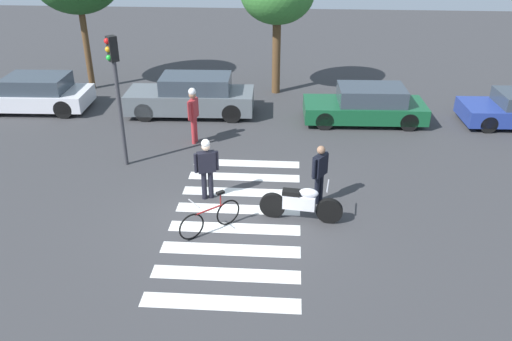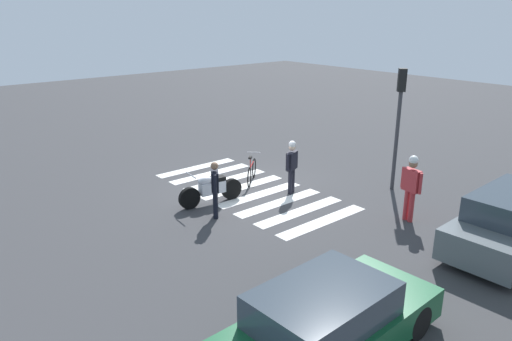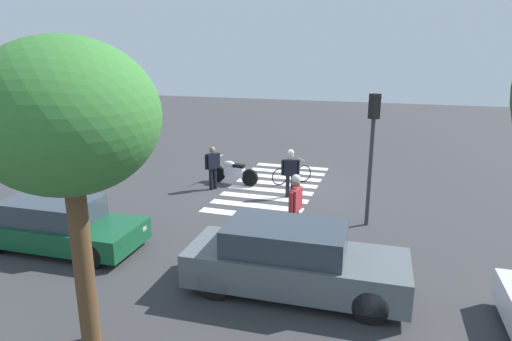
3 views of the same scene
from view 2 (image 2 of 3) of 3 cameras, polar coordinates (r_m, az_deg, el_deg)
ground_plane at (r=15.74m, az=-0.63°, el=-2.40°), size 60.00×60.00×0.00m
police_motorcycle at (r=14.61m, az=-5.32°, el=-2.21°), size 2.08×0.62×1.05m
leaning_bicycle at (r=16.39m, az=-0.51°, el=-0.13°), size 1.32×1.18×1.00m
officer_on_foot at (r=15.27m, az=4.24°, el=0.83°), size 0.62×0.35×1.73m
officer_by_motorcycle at (r=13.49m, az=-4.86°, el=-1.88°), size 0.43×0.56×1.63m
pedestrian_bystander at (r=13.82m, az=17.82°, el=-1.41°), size 0.28×0.69×1.89m
crosswalk_stripes at (r=15.73m, az=-0.63°, el=-2.38°), size 3.22×6.75×0.01m
car_green_compact at (r=8.55m, az=8.45°, el=-17.26°), size 4.37×1.91×1.33m
traffic_light_pole at (r=15.84m, az=16.52°, el=6.93°), size 0.34×0.34×3.90m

